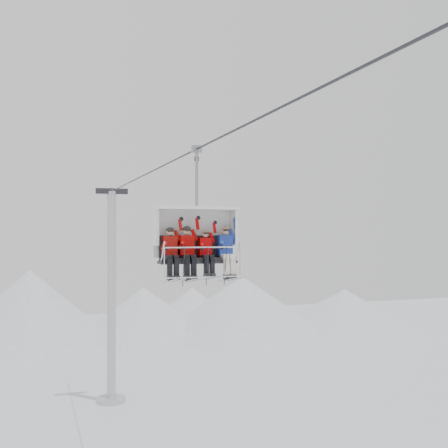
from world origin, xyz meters
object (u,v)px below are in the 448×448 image
object	(u,v)px
skier_center_right	(206,251)
chairlift_carrier	(195,234)
lift_tower_right	(111,310)
skier_far_left	(170,250)
skier_center_left	(187,250)
skier_far_right	(226,249)

from	to	relation	value
skier_center_right	chairlift_carrier	bearing A→B (deg)	127.88
lift_tower_right	skier_far_left	xyz separation A→B (m)	(-0.86, -19.59, 4.44)
skier_far_left	skier_center_left	size ratio (longest dim) A/B	0.99
lift_tower_right	skier_center_right	distance (m)	20.10
chairlift_carrier	lift_tower_right	bearing A→B (deg)	90.00
skier_far_right	chairlift_carrier	bearing A→B (deg)	161.11
chairlift_carrier	skier_far_right	size ratio (longest dim) A/B	2.33
lift_tower_right	skier_far_right	bearing A→B (deg)	-87.41
skier_far_right	skier_center_left	bearing A→B (deg)	180.00
skier_far_left	skier_center_right	world-z (taller)	skier_far_left
lift_tower_right	skier_far_left	world-z (taller)	lift_tower_right
chairlift_carrier	skier_far_left	world-z (taller)	chairlift_carrier
lift_tower_right	chairlift_carrier	world-z (taller)	lift_tower_right
skier_center_right	skier_far_right	distance (m)	0.64
skier_center_right	skier_far_right	xyz separation A→B (m)	(0.64, 0.01, 0.05)
skier_center_left	skier_far_right	size ratio (longest dim) A/B	1.00
lift_tower_right	skier_far_right	world-z (taller)	lift_tower_right
skier_center_right	lift_tower_right	bearing A→B (deg)	90.72
skier_far_left	skier_far_right	bearing A→B (deg)	0.11
lift_tower_right	skier_center_right	world-z (taller)	lift_tower_right
skier_center_left	skier_far_right	bearing A→B (deg)	0.00
skier_center_left	skier_center_right	size ratio (longest dim) A/B	1.01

